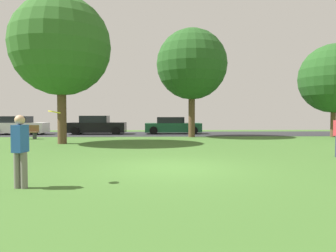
{
  "coord_description": "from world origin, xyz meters",
  "views": [
    {
      "loc": [
        -0.44,
        -9.18,
        1.6
      ],
      "look_at": [
        0.0,
        3.08,
        1.13
      ],
      "focal_mm": 33.11,
      "sensor_mm": 36.0,
      "label": 1
    }
  ],
  "objects_px": {
    "parked_car_white": "(19,126)",
    "frisbee_disc": "(54,112)",
    "person_bystander": "(20,148)",
    "oak_tree_left": "(334,79)",
    "parked_car_black": "(97,126)",
    "maple_tree_near": "(61,46)",
    "street_lamp_post": "(60,105)",
    "park_bench": "(26,132)",
    "birch_tree_lone": "(192,64)",
    "parked_car_green": "(173,126)"
  },
  "relations": [
    {
      "from": "parked_car_black",
      "to": "street_lamp_post",
      "type": "bearing_deg",
      "value": -116.23
    },
    {
      "from": "maple_tree_near",
      "to": "parked_car_green",
      "type": "height_order",
      "value": "maple_tree_near"
    },
    {
      "from": "oak_tree_left",
      "to": "maple_tree_near",
      "type": "relative_size",
      "value": 0.82
    },
    {
      "from": "person_bystander",
      "to": "park_bench",
      "type": "relative_size",
      "value": 0.99
    },
    {
      "from": "parked_car_green",
      "to": "person_bystander",
      "type": "bearing_deg",
      "value": -102.86
    },
    {
      "from": "street_lamp_post",
      "to": "parked_car_white",
      "type": "bearing_deg",
      "value": 140.81
    },
    {
      "from": "person_bystander",
      "to": "street_lamp_post",
      "type": "relative_size",
      "value": 0.35
    },
    {
      "from": "person_bystander",
      "to": "park_bench",
      "type": "bearing_deg",
      "value": 32.69
    },
    {
      "from": "person_bystander",
      "to": "street_lamp_post",
      "type": "distance_m",
      "value": 15.14
    },
    {
      "from": "oak_tree_left",
      "to": "parked_car_white",
      "type": "xyz_separation_m",
      "value": [
        -23.28,
        3.55,
        -3.43
      ]
    },
    {
      "from": "maple_tree_near",
      "to": "park_bench",
      "type": "relative_size",
      "value": 4.96
    },
    {
      "from": "maple_tree_near",
      "to": "park_bench",
      "type": "distance_m",
      "value": 6.67
    },
    {
      "from": "person_bystander",
      "to": "parked_car_white",
      "type": "bearing_deg",
      "value": 34.13
    },
    {
      "from": "parked_car_white",
      "to": "street_lamp_post",
      "type": "relative_size",
      "value": 0.92
    },
    {
      "from": "birch_tree_lone",
      "to": "oak_tree_left",
      "type": "bearing_deg",
      "value": -1.7
    },
    {
      "from": "parked_car_white",
      "to": "frisbee_disc",
      "type": "bearing_deg",
      "value": -64.17
    },
    {
      "from": "parked_car_white",
      "to": "parked_car_black",
      "type": "relative_size",
      "value": 0.93
    },
    {
      "from": "oak_tree_left",
      "to": "street_lamp_post",
      "type": "height_order",
      "value": "oak_tree_left"
    },
    {
      "from": "frisbee_disc",
      "to": "parked_car_green",
      "type": "relative_size",
      "value": 0.08
    },
    {
      "from": "frisbee_disc",
      "to": "park_bench",
      "type": "xyz_separation_m",
      "value": [
        -6.1,
        12.99,
        -1.19
      ]
    },
    {
      "from": "maple_tree_near",
      "to": "parked_car_black",
      "type": "distance_m",
      "value": 9.3
    },
    {
      "from": "oak_tree_left",
      "to": "maple_tree_near",
      "type": "xyz_separation_m",
      "value": [
        -17.53,
        -4.34,
        1.16
      ]
    },
    {
      "from": "parked_car_black",
      "to": "street_lamp_post",
      "type": "height_order",
      "value": "street_lamp_post"
    },
    {
      "from": "person_bystander",
      "to": "park_bench",
      "type": "xyz_separation_m",
      "value": [
        -5.51,
        13.46,
        -0.4
      ]
    },
    {
      "from": "birch_tree_lone",
      "to": "street_lamp_post",
      "type": "distance_m",
      "value": 9.49
    },
    {
      "from": "maple_tree_near",
      "to": "street_lamp_post",
      "type": "relative_size",
      "value": 1.76
    },
    {
      "from": "birch_tree_lone",
      "to": "park_bench",
      "type": "xyz_separation_m",
      "value": [
        -10.9,
        -1.39,
        -4.6
      ]
    },
    {
      "from": "maple_tree_near",
      "to": "person_bystander",
      "type": "distance_m",
      "value": 11.33
    },
    {
      "from": "oak_tree_left",
      "to": "person_bystander",
      "type": "distance_m",
      "value": 21.38
    },
    {
      "from": "parked_car_black",
      "to": "parked_car_green",
      "type": "xyz_separation_m",
      "value": [
        6.09,
        0.19,
        -0.04
      ]
    },
    {
      "from": "street_lamp_post",
      "to": "oak_tree_left",
      "type": "bearing_deg",
      "value": -0.21
    },
    {
      "from": "birch_tree_lone",
      "to": "parked_car_white",
      "type": "xyz_separation_m",
      "value": [
        -13.33,
        3.25,
        -4.4
      ]
    },
    {
      "from": "person_bystander",
      "to": "oak_tree_left",
      "type": "bearing_deg",
      "value": -36.08
    },
    {
      "from": "maple_tree_near",
      "to": "parked_car_black",
      "type": "xyz_separation_m",
      "value": [
        0.34,
        8.09,
        -4.57
      ]
    },
    {
      "from": "maple_tree_near",
      "to": "frisbee_disc",
      "type": "relative_size",
      "value": 23.06
    },
    {
      "from": "person_bystander",
      "to": "parked_car_white",
      "type": "xyz_separation_m",
      "value": [
        -7.95,
        18.1,
        -0.2
      ]
    },
    {
      "from": "street_lamp_post",
      "to": "parked_car_green",
      "type": "bearing_deg",
      "value": 26.12
    },
    {
      "from": "parked_car_black",
      "to": "street_lamp_post",
      "type": "distance_m",
      "value": 4.4
    },
    {
      "from": "person_bystander",
      "to": "park_bench",
      "type": "distance_m",
      "value": 14.55
    },
    {
      "from": "oak_tree_left",
      "to": "parked_car_black",
      "type": "relative_size",
      "value": 1.46
    },
    {
      "from": "person_bystander",
      "to": "parked_car_black",
      "type": "bearing_deg",
      "value": 16.24
    },
    {
      "from": "maple_tree_near",
      "to": "parked_car_white",
      "type": "xyz_separation_m",
      "value": [
        -5.75,
        7.88,
        -4.59
      ]
    },
    {
      "from": "birch_tree_lone",
      "to": "frisbee_disc",
      "type": "distance_m",
      "value": 15.53
    },
    {
      "from": "maple_tree_near",
      "to": "parked_car_green",
      "type": "distance_m",
      "value": 11.45
    },
    {
      "from": "oak_tree_left",
      "to": "parked_car_green",
      "type": "bearing_deg",
      "value": 160.44
    },
    {
      "from": "frisbee_disc",
      "to": "parked_car_white",
      "type": "xyz_separation_m",
      "value": [
        -8.53,
        17.63,
        -0.99
      ]
    },
    {
      "from": "oak_tree_left",
      "to": "person_bystander",
      "type": "xyz_separation_m",
      "value": [
        -15.33,
        -14.55,
        -3.23
      ]
    },
    {
      "from": "parked_car_white",
      "to": "parked_car_black",
      "type": "bearing_deg",
      "value": 1.96
    },
    {
      "from": "frisbee_disc",
      "to": "street_lamp_post",
      "type": "distance_m",
      "value": 14.79
    },
    {
      "from": "person_bystander",
      "to": "parked_car_white",
      "type": "distance_m",
      "value": 19.77
    }
  ]
}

